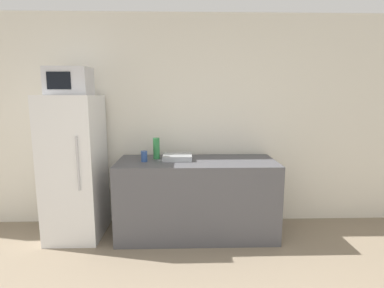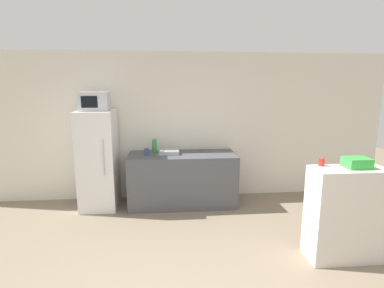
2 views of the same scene
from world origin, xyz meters
name	(u,v)px [view 2 (image 2 of 2)]	position (x,y,z in m)	size (l,w,h in m)	color
wall_back	(168,127)	(0.00, 3.14, 1.30)	(8.00, 0.06, 2.60)	silver
refrigerator	(98,160)	(-1.16, 2.73, 0.81)	(0.59, 0.69, 1.63)	silver
microwave	(95,101)	(-1.16, 2.73, 1.78)	(0.45, 0.34, 0.30)	#BCBCC1
counter	(182,179)	(0.23, 2.72, 0.44)	(1.81, 0.71, 0.89)	#4C4C51
sink_basin	(169,152)	(0.01, 2.77, 0.92)	(0.33, 0.27, 0.06)	#9EA3A8
bottle_tall	(154,146)	(-0.24, 2.83, 1.01)	(0.08, 0.08, 0.25)	#2D7F42
bottle_short	(147,152)	(-0.36, 2.68, 0.95)	(0.07, 0.07, 0.12)	#2D4C8C
shelf_cabinet	(345,214)	(2.03, 0.89, 0.55)	(0.84, 0.39, 1.11)	silver
basket	(357,163)	(2.11, 0.91, 1.16)	(0.27, 0.21, 0.11)	green
jar	(321,162)	(1.75, 1.02, 1.15)	(0.07, 0.07, 0.09)	red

